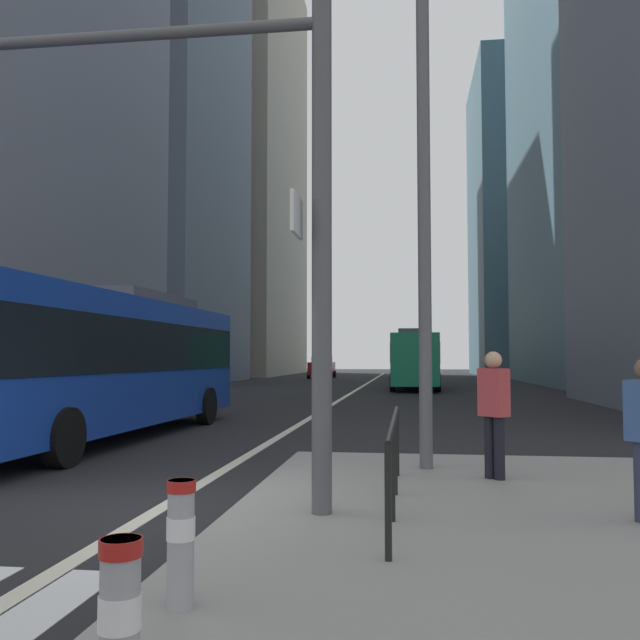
{
  "coord_description": "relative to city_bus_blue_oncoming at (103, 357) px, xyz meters",
  "views": [
    {
      "loc": [
        2.98,
        -7.93,
        1.82
      ],
      "look_at": [
        -2.95,
        36.72,
        4.34
      ],
      "focal_mm": 37.87,
      "sensor_mm": 36.0,
      "label": 1
    }
  ],
  "objects": [
    {
      "name": "ground_plane",
      "position": [
        3.81,
        13.62,
        -1.84
      ],
      "size": [
        160.0,
        160.0,
        0.0
      ],
      "primitive_type": "plane",
      "color": "black"
    },
    {
      "name": "pedestrian_walking",
      "position": [
        7.95,
        -4.7,
        -0.71
      ],
      "size": [
        0.44,
        0.44,
        1.75
      ],
      "color": "black",
      "rests_on": "median_island"
    },
    {
      "name": "office_tower_right_mid",
      "position": [
        20.81,
        32.86,
        23.24
      ],
      "size": [
        11.0,
        24.91,
        50.15
      ],
      "primitive_type": "cube",
      "color": "slate",
      "rests_on": "ground"
    },
    {
      "name": "traffic_signal_gantry",
      "position": [
        3.38,
        -7.06,
        2.33
      ],
      "size": [
        7.26,
        0.65,
        6.0
      ],
      "color": "#515156",
      "rests_on": "median_island"
    },
    {
      "name": "office_tower_left_far",
      "position": [
        -12.19,
        57.86,
        21.74
      ],
      "size": [
        12.19,
        24.33,
        47.15
      ],
      "primitive_type": "cube",
      "color": "gray",
      "rests_on": "ground"
    },
    {
      "name": "office_tower_right_far",
      "position": [
        20.81,
        59.1,
        14.38
      ],
      "size": [
        13.99,
        17.03,
        32.42
      ],
      "primitive_type": "cube",
      "color": "slate",
      "rests_on": "ground"
    },
    {
      "name": "car_oncoming_mid",
      "position": [
        -0.97,
        45.41,
        -0.85
      ],
      "size": [
        2.18,
        4.52,
        1.94
      ],
      "color": "maroon",
      "rests_on": "ground"
    },
    {
      "name": "city_bus_red_receding",
      "position": [
        7.1,
        26.01,
        0.0
      ],
      "size": [
        2.74,
        11.8,
        3.4
      ],
      "color": "#198456",
      "rests_on": "ground"
    },
    {
      "name": "bollard_front",
      "position": [
        5.51,
        -11.38,
        -1.21
      ],
      "size": [
        0.2,
        0.2,
        0.86
      ],
      "color": "#99999E",
      "rests_on": "median_island"
    },
    {
      "name": "bollard_left",
      "position": [
        5.27,
        -9.88,
        -1.22
      ],
      "size": [
        0.2,
        0.2,
        0.84
      ],
      "color": "#99999E",
      "rests_on": "median_island"
    },
    {
      "name": "pedestrian_railing",
      "position": [
        6.61,
        -6.64,
        -0.97
      ],
      "size": [
        0.06,
        4.09,
        0.98
      ],
      "color": "black",
      "rests_on": "median_island"
    },
    {
      "name": "office_tower_left_mid",
      "position": [
        -12.19,
        33.45,
        24.02
      ],
      "size": [
        10.98,
        17.05,
        51.71
      ],
      "primitive_type": "cube",
      "color": "slate",
      "rests_on": "ground"
    },
    {
      "name": "lane_centre_line",
      "position": [
        3.81,
        23.62,
        -1.83
      ],
      "size": [
        0.2,
        80.0,
        0.01
      ],
      "primitive_type": "cube",
      "color": "beige",
      "rests_on": "ground"
    },
    {
      "name": "city_bus_blue_oncoming",
      "position": [
        0.0,
        0.0,
        0.0
      ],
      "size": [
        2.88,
        11.6,
        3.4
      ],
      "color": "#14389E",
      "rests_on": "ground"
    },
    {
      "name": "city_bus_red_distant",
      "position": [
        6.72,
        48.49,
        -0.0
      ],
      "size": [
        2.9,
        11.58,
        3.4
      ],
      "color": "#198456",
      "rests_on": "ground"
    },
    {
      "name": "car_receding_near",
      "position": [
        7.53,
        37.07,
        -0.85
      ],
      "size": [
        2.06,
        4.54,
        1.94
      ],
      "color": "silver",
      "rests_on": "ground"
    },
    {
      "name": "street_lamp_post",
      "position": [
        7.04,
        -3.93,
        3.45
      ],
      "size": [
        5.5,
        0.32,
        8.0
      ],
      "color": "#56565B",
      "rests_on": "median_island"
    }
  ]
}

